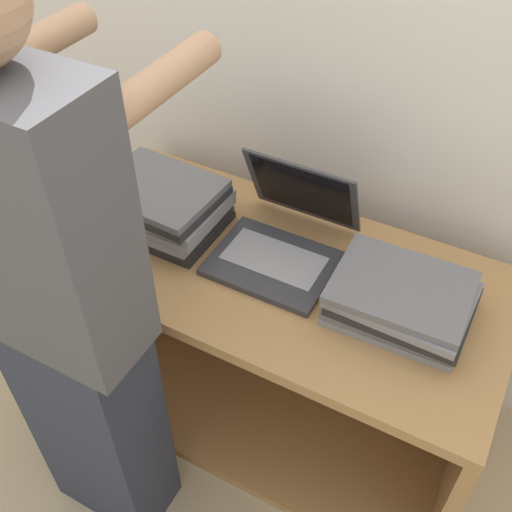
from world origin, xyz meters
The scene contains 7 objects.
ground_plane centered at (0.00, 0.00, 0.00)m, with size 12.00×12.00×0.00m, color tan.
wall_back centered at (0.00, 0.75, 1.20)m, with size 8.00×0.05×2.40m.
cart centered at (0.00, 0.40, 0.36)m, with size 1.33×0.65×0.71m.
laptop_open centered at (0.00, 0.39, 0.77)m, with size 0.34×0.37×0.26m.
laptop_stack_left centered at (-0.37, 0.32, 0.79)m, with size 0.36×0.28×0.15m.
laptop_stack_right centered at (0.37, 0.32, 0.77)m, with size 0.36×0.28×0.11m.
person centered at (-0.28, -0.18, 0.85)m, with size 0.40×0.53×1.68m.
Camera 1 is at (0.53, -0.76, 1.90)m, focal length 42.00 mm.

